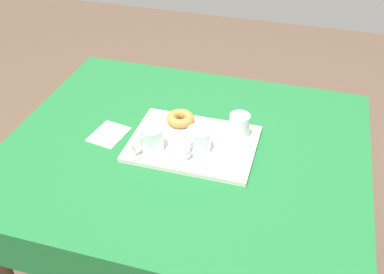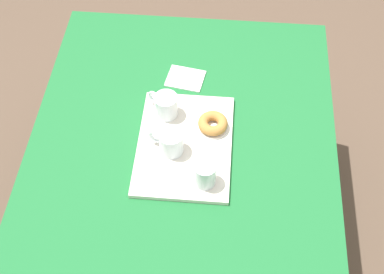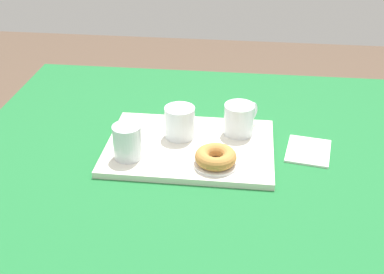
{
  "view_description": "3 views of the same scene",
  "coord_description": "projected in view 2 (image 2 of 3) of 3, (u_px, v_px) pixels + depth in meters",
  "views": [
    {
      "loc": [
        -0.38,
        1.2,
        1.74
      ],
      "look_at": [
        -0.02,
        -0.03,
        0.76
      ],
      "focal_mm": 41.78,
      "sensor_mm": 36.0,
      "label": 1
    },
    {
      "loc": [
        -1.12,
        -0.13,
        2.25
      ],
      "look_at": [
        -0.03,
        -0.04,
        0.8
      ],
      "focal_mm": 49.98,
      "sensor_mm": 36.0,
      "label": 2
    },
    {
      "loc": [
        0.11,
        -1.16,
        1.46
      ],
      "look_at": [
        -0.02,
        -0.01,
        0.78
      ],
      "focal_mm": 47.1,
      "sensor_mm": 36.0,
      "label": 3
    }
  ],
  "objects": [
    {
      "name": "ground_plane",
      "position": [
        185.0,
        235.0,
        2.47
      ],
      "size": [
        6.0,
        6.0,
        0.0
      ],
      "primitive_type": "plane",
      "color": "brown"
    },
    {
      "name": "serving_tray",
      "position": [
        185.0,
        145.0,
        1.85
      ],
      "size": [
        0.45,
        0.32,
        0.02
      ],
      "primitive_type": "cube",
      "color": "silver",
      "rests_on": "dining_table"
    },
    {
      "name": "dining_table",
      "position": [
        183.0,
        155.0,
        1.95
      ],
      "size": [
        1.29,
        1.08,
        0.74
      ],
      "color": "#1E6B33",
      "rests_on": "ground"
    },
    {
      "name": "tea_mug_left",
      "position": [
        171.0,
        143.0,
        1.8
      ],
      "size": [
        0.08,
        0.12,
        0.09
      ],
      "color": "white",
      "rests_on": "serving_tray"
    },
    {
      "name": "donut_plate_left",
      "position": [
        213.0,
        127.0,
        1.88
      ],
      "size": [
        0.11,
        0.11,
        0.01
      ],
      "primitive_type": "cylinder",
      "color": "white",
      "rests_on": "serving_tray"
    },
    {
      "name": "paper_napkin",
      "position": [
        185.0,
        79.0,
        2.05
      ],
      "size": [
        0.13,
        0.16,
        0.01
      ],
      "primitive_type": "cube",
      "rotation": [
        0.0,
        0.0,
        -0.16
      ],
      "color": "white",
      "rests_on": "dining_table"
    },
    {
      "name": "water_glass_near",
      "position": [
        205.0,
        175.0,
        1.72
      ],
      "size": [
        0.07,
        0.07,
        0.09
      ],
      "color": "white",
      "rests_on": "serving_tray"
    },
    {
      "name": "tea_mug_right",
      "position": [
        166.0,
        106.0,
        1.89
      ],
      "size": [
        0.09,
        0.11,
        0.09
      ],
      "color": "white",
      "rests_on": "serving_tray"
    },
    {
      "name": "sugar_donut_left",
      "position": [
        213.0,
        123.0,
        1.87
      ],
      "size": [
        0.1,
        0.1,
        0.04
      ],
      "primitive_type": "torus",
      "color": "#BC7F3D",
      "rests_on": "donut_plate_left"
    }
  ]
}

